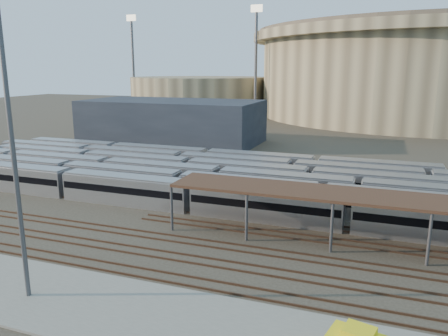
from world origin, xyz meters
The scene contains 11 objects.
ground centered at (0.00, 0.00, 0.00)m, with size 420.00×420.00×0.00m, color #383026.
apron centered at (-5.00, -15.00, 0.10)m, with size 50.00×9.00×0.20m, color gray.
subway_trains centered at (-0.35, 18.50, 1.80)m, with size 127.31×23.90×3.60m.
empty_tracks centered at (0.00, -5.00, 0.09)m, with size 170.00×9.62×0.18m.
stadium centered at (25.00, 140.00, 16.47)m, with size 124.00×124.00×32.50m.
secondary_arena centered at (-60.00, 130.00, 7.00)m, with size 56.00×56.00×14.00m, color tan.
service_building centered at (-35.00, 55.00, 5.00)m, with size 42.00×20.00×10.00m, color #1E232D.
floodlight_0 centered at (-30.00, 110.00, 20.65)m, with size 4.00×1.00×38.40m.
floodlight_1 centered at (-85.00, 120.00, 20.65)m, with size 4.00×1.00×38.40m.
floodlight_3 centered at (-10.00, 160.00, 20.65)m, with size 4.00×1.00×38.40m.
yard_light_pole centered at (-11.94, -15.62, 11.82)m, with size 0.81×0.36×23.08m.
Camera 1 is at (13.04, -39.46, 17.46)m, focal length 35.00 mm.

